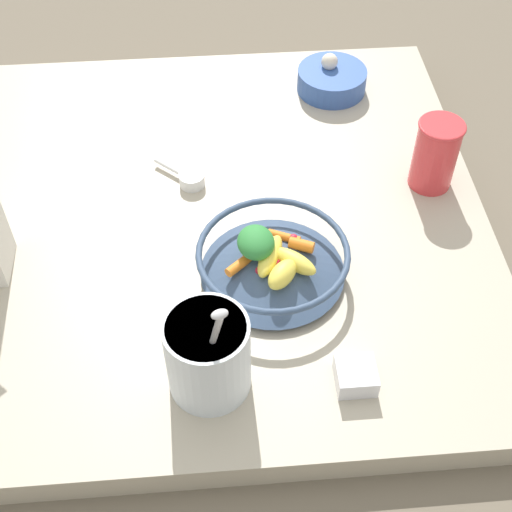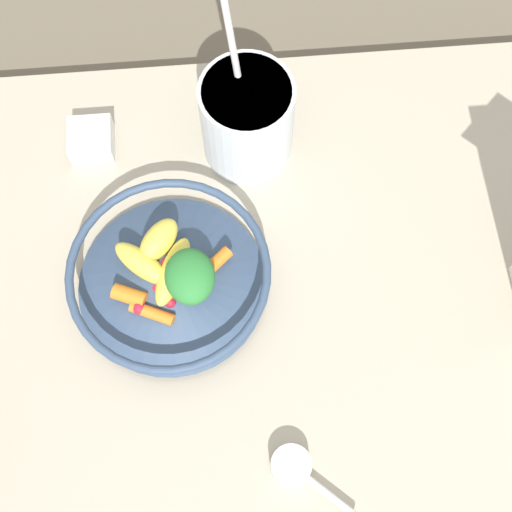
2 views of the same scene
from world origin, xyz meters
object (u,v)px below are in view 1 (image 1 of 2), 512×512
fruit_bowl (273,260)px  drinking_cup (436,153)px  yogurt_tub (208,353)px  spice_jar (356,376)px  garlic_bowl (332,79)px

fruit_bowl → drinking_cup: bearing=122.8°
yogurt_tub → drinking_cup: (-0.36, 0.39, -0.00)m
spice_jar → fruit_bowl: bearing=-154.5°
fruit_bowl → yogurt_tub: yogurt_tub is taller
fruit_bowl → spice_jar: 0.22m
yogurt_tub → drinking_cup: 0.53m
yogurt_tub → spice_jar: size_ratio=4.46×
drinking_cup → spice_jar: size_ratio=2.33×
fruit_bowl → spice_jar: size_ratio=4.29×
fruit_bowl → spice_jar: (0.19, 0.09, -0.02)m
yogurt_tub → garlic_bowl: 0.69m
fruit_bowl → spice_jar: fruit_bowl is taller
fruit_bowl → yogurt_tub: size_ratio=0.96×
fruit_bowl → garlic_bowl: 0.49m
garlic_bowl → fruit_bowl: bearing=-19.1°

